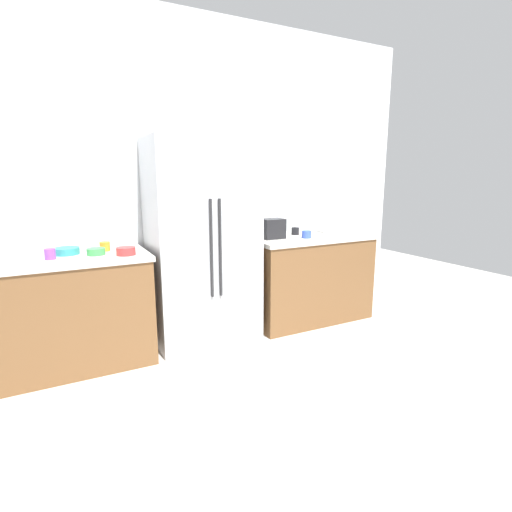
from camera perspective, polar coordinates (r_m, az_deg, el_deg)
name	(u,v)px	position (r m, az deg, el deg)	size (l,w,h in m)	color
ground_plane	(288,405)	(2.89, 4.63, -20.59)	(9.77, 9.77, 0.00)	beige
kitchen_back_panel	(197,179)	(3.98, -8.49, 10.89)	(4.88, 0.10, 2.99)	silver
counter_left	(57,314)	(3.54, -26.69, -7.45)	(1.44, 0.66, 0.91)	brown
counter_right	(308,278)	(4.28, 7.48, -3.09)	(1.32, 0.66, 0.91)	brown
refrigerator	(203,243)	(3.65, -7.65, 1.87)	(0.94, 0.63, 1.85)	#B2B5BA
toaster	(272,229)	(3.96, 2.37, 3.95)	(0.22, 0.17, 0.20)	black
rice_cooker	(335,219)	(4.42, 11.33, 5.23)	(0.27, 0.27, 0.33)	silver
cup_a	(50,254)	(3.36, -27.49, 0.25)	(0.08, 0.08, 0.08)	purple
cup_b	(295,231)	(4.24, 5.66, 3.58)	(0.08, 0.08, 0.08)	black
cup_c	(105,246)	(3.55, -20.89, 1.30)	(0.08, 0.08, 0.08)	orange
cup_d	(306,234)	(4.02, 7.26, 3.11)	(0.10, 0.10, 0.08)	blue
bowl_a	(96,252)	(3.40, -22.00, 0.60)	(0.14, 0.14, 0.05)	green
bowl_b	(67,251)	(3.51, -25.56, 0.65)	(0.19, 0.19, 0.05)	teal
bowl_c	(126,251)	(3.31, -18.18, 0.68)	(0.15, 0.15, 0.06)	red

